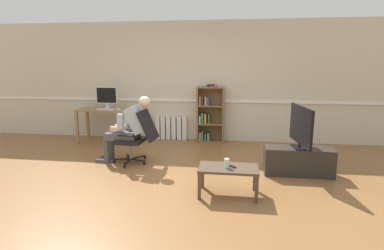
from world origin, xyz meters
TOP-DOWN VIEW (x-y plane):
  - ground_plane at (0.00, 0.00)m, footprint 18.00×18.00m
  - back_wall at (0.00, 2.65)m, footprint 12.00×0.13m
  - computer_desk at (-1.95, 2.15)m, footprint 1.36×0.59m
  - imac_monitor at (-2.00, 2.23)m, footprint 0.49×0.14m
  - keyboard at (-1.94, 2.01)m, footprint 0.39×0.12m
  - computer_mouse at (-1.66, 2.03)m, footprint 0.06×0.10m
  - bookshelf at (0.32, 2.44)m, footprint 0.60×0.29m
  - radiator at (-0.58, 2.54)m, footprint 0.74×0.08m
  - office_chair at (-0.80, 0.73)m, footprint 0.81×0.62m
  - person_seated at (-0.97, 0.74)m, footprint 1.02×0.40m
  - tv_stand at (1.92, 0.53)m, footprint 1.07×0.38m
  - tv_screen at (1.92, 0.53)m, footprint 0.24×0.96m
  - coffee_table at (0.82, -0.42)m, footprint 0.80×0.45m
  - drinking_glass at (0.80, -0.46)m, footprint 0.07×0.07m
  - spare_remote at (0.86, -0.39)m, footprint 0.13×0.13m

SIDE VIEW (x-z plane):
  - ground_plane at x=0.00m, z-range 0.00..0.00m
  - tv_stand at x=1.92m, z-range 0.00..0.44m
  - radiator at x=-0.58m, z-range 0.00..0.56m
  - coffee_table at x=0.82m, z-range 0.14..0.54m
  - spare_remote at x=0.86m, z-range 0.39..0.41m
  - drinking_glass at x=0.80m, z-range 0.39..0.52m
  - office_chair at x=-0.80m, z-range 0.04..1.01m
  - bookshelf at x=0.32m, z-range -0.04..1.27m
  - computer_desk at x=-1.95m, z-range 0.27..1.03m
  - person_seated at x=-0.97m, z-range 0.04..1.25m
  - keyboard at x=-1.94m, z-range 0.76..0.78m
  - computer_mouse at x=-1.66m, z-range 0.76..0.79m
  - tv_screen at x=1.92m, z-range 0.46..1.13m
  - imac_monitor at x=-2.00m, z-range 0.79..1.28m
  - back_wall at x=0.00m, z-range 0.00..2.70m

